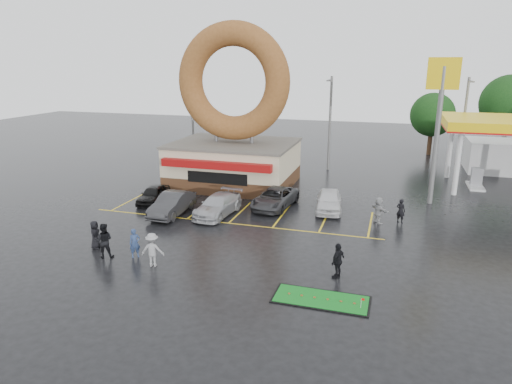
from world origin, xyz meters
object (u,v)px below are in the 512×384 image
(streetlight_right, at_px, (464,125))
(car_silver, at_px, (218,205))
(car_black, at_px, (154,194))
(dumpster, at_px, (180,176))
(streetlight_left, at_px, (192,117))
(car_white, at_px, (329,201))
(donut_shop, at_px, (234,133))
(putting_green, at_px, (321,299))
(streetlight_mid, at_px, (330,121))
(person_blue, at_px, (135,243))
(car_grey, at_px, (275,198))
(person_cameraman, at_px, (338,261))
(shell_sign, at_px, (440,104))
(car_dgrey, at_px, (172,204))

(streetlight_right, height_order, car_silver, streetlight_right)
(car_black, xyz_separation_m, dumpster, (-0.62, 5.80, 0.00))
(streetlight_left, height_order, car_white, streetlight_left)
(donut_shop, bearing_deg, putting_green, -59.63)
(car_white, bearing_deg, streetlight_left, 136.20)
(streetlight_mid, xyz_separation_m, car_black, (-11.01, -14.85, -4.13))
(dumpster, bearing_deg, car_white, -5.48)
(streetlight_mid, bearing_deg, car_black, -126.57)
(car_white, bearing_deg, car_silver, -163.04)
(car_white, distance_m, person_blue, 14.31)
(car_silver, bearing_deg, dumpster, 137.49)
(streetlight_right, bearing_deg, streetlight_left, -175.60)
(car_grey, xyz_separation_m, person_cameraman, (5.84, -10.10, 0.20))
(streetlight_right, relative_size, car_white, 2.04)
(shell_sign, distance_m, streetlight_mid, 12.93)
(car_black, distance_m, car_white, 13.10)
(streetlight_mid, bearing_deg, car_white, -81.45)
(shell_sign, relative_size, streetlight_right, 1.18)
(donut_shop, height_order, streetlight_right, donut_shop)
(dumpster, relative_size, putting_green, 0.42)
(shell_sign, xyz_separation_m, car_silver, (-14.29, -7.22, -6.67))
(person_cameraman, xyz_separation_m, putting_green, (-0.40, -2.45, -0.87))
(shell_sign, distance_m, dumpster, 21.71)
(person_blue, bearing_deg, streetlight_left, 66.08)
(streetlight_left, xyz_separation_m, person_cameraman, (17.88, -22.37, -3.88))
(donut_shop, xyz_separation_m, person_cameraman, (10.88, -15.43, -3.56))
(person_cameraman, bearing_deg, shell_sign, -175.53)
(car_dgrey, xyz_separation_m, car_grey, (6.41, 3.71, -0.07))
(streetlight_left, bearing_deg, person_blue, -73.11)
(person_cameraman, relative_size, putting_green, 0.42)
(streetlight_right, relative_size, person_blue, 5.56)
(streetlight_right, relative_size, car_grey, 1.78)
(car_silver, distance_m, person_cameraman, 11.69)
(donut_shop, bearing_deg, car_white, -29.07)
(shell_sign, height_order, person_cameraman, shell_sign)
(car_dgrey, xyz_separation_m, person_blue, (1.38, -7.12, 0.04))
(dumpster, height_order, putting_green, dumpster)
(streetlight_right, xyz_separation_m, car_black, (-23.01, -15.85, -4.13))
(streetlight_left, bearing_deg, car_silver, -60.09)
(putting_green, bearing_deg, person_cameraman, 80.65)
(car_grey, distance_m, person_cameraman, 11.67)
(donut_shop, relative_size, person_blue, 8.34)
(car_dgrey, xyz_separation_m, person_cameraman, (12.24, -6.39, 0.13))
(car_grey, bearing_deg, shell_sign, 28.70)
(donut_shop, bearing_deg, streetlight_mid, 48.62)
(car_white, height_order, person_blue, person_blue)
(car_white, distance_m, putting_green, 13.01)
(donut_shop, height_order, streetlight_left, donut_shop)
(streetlight_right, height_order, person_cameraman, streetlight_right)
(streetlight_mid, relative_size, person_cameraman, 4.98)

